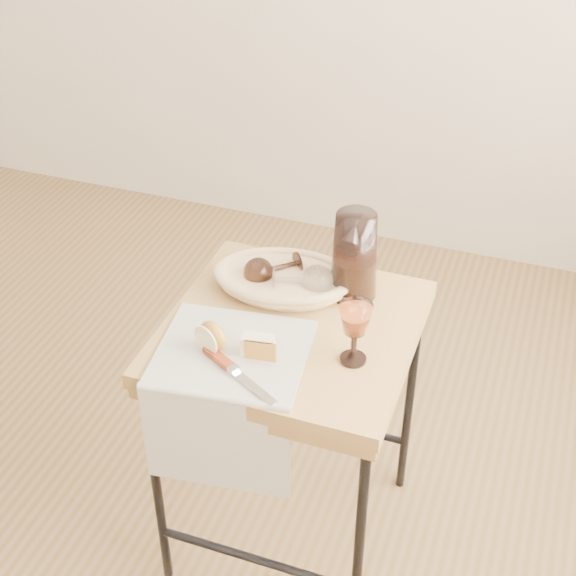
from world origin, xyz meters
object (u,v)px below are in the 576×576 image
at_px(goblet_lying_a, 275,268).
at_px(goblet_lying_b, 299,280).
at_px(side_table, 291,436).
at_px(pitcher, 354,255).
at_px(bread_basket, 284,281).
at_px(table_knife, 236,372).
at_px(tea_towel, 232,353).
at_px(apple_half, 213,336).
at_px(wine_goblet, 355,333).

height_order(goblet_lying_a, goblet_lying_b, goblet_lying_b).
bearing_deg(side_table, pitcher, 59.20).
bearing_deg(pitcher, bread_basket, -158.31).
xyz_separation_m(pitcher, table_knife, (-0.15, -0.38, -0.10)).
distance_m(tea_towel, pitcher, 0.38).
bearing_deg(apple_half, bread_basket, 99.56).
distance_m(bread_basket, pitcher, 0.19).
relative_size(goblet_lying_a, apple_half, 1.55).
distance_m(wine_goblet, apple_half, 0.31).
relative_size(goblet_lying_b, pitcher, 0.48).
relative_size(bread_basket, goblet_lying_a, 2.55).
bearing_deg(tea_towel, pitcher, 51.48).
relative_size(tea_towel, pitcher, 1.27).
xyz_separation_m(goblet_lying_a, pitcher, (0.19, 0.03, 0.06)).
distance_m(side_table, goblet_lying_b, 0.43).
height_order(goblet_lying_a, apple_half, goblet_lying_a).
bearing_deg(wine_goblet, apple_half, -166.69).
bearing_deg(apple_half, side_table, 71.33).
xyz_separation_m(wine_goblet, apple_half, (-0.30, -0.07, -0.04)).
bearing_deg(side_table, bread_basket, 116.34).
bearing_deg(wine_goblet, goblet_lying_b, 136.10).
relative_size(tea_towel, table_knife, 1.45).
bearing_deg(table_knife, tea_towel, 148.55).
bearing_deg(goblet_lying_b, bread_basket, 140.17).
bearing_deg(goblet_lying_a, bread_basket, 110.75).
relative_size(bread_basket, apple_half, 3.96).
xyz_separation_m(goblet_lying_a, wine_goblet, (0.26, -0.21, 0.03)).
relative_size(side_table, bread_basket, 2.38).
height_order(bread_basket, goblet_lying_a, goblet_lying_a).
bearing_deg(pitcher, goblet_lying_b, -145.99).
bearing_deg(table_knife, goblet_lying_b, 113.47).
height_order(goblet_lying_b, pitcher, pitcher).
height_order(tea_towel, apple_half, apple_half).
xyz_separation_m(side_table, tea_towel, (-0.09, -0.14, 0.37)).
height_order(bread_basket, pitcher, pitcher).
distance_m(goblet_lying_b, apple_half, 0.28).
bearing_deg(tea_towel, table_knife, -67.73).
height_order(side_table, wine_goblet, wine_goblet).
relative_size(tea_towel, goblet_lying_a, 2.77).
distance_m(wine_goblet, table_knife, 0.27).
height_order(tea_towel, table_knife, table_knife).
distance_m(tea_towel, apple_half, 0.06).
relative_size(tea_towel, apple_half, 4.30).
bearing_deg(tea_towel, apple_half, 176.99).
bearing_deg(tea_towel, goblet_lying_a, 83.12).
distance_m(side_table, table_knife, 0.44).
bearing_deg(wine_goblet, bread_basket, 139.48).
bearing_deg(bread_basket, goblet_lying_a, 143.87).
relative_size(goblet_lying_a, pitcher, 0.46).
distance_m(goblet_lying_a, wine_goblet, 0.34).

